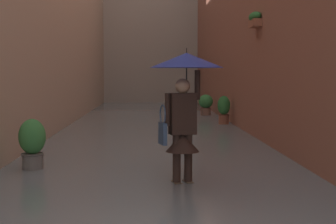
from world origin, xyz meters
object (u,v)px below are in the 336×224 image
(person_wading, at_px, (185,88))
(potted_plant_far_left, at_px, (206,104))
(potted_plant_mid_left, at_px, (224,110))
(potted_plant_far_right, at_px, (32,144))

(person_wading, distance_m, potted_plant_far_left, 12.12)
(person_wading, xyz_separation_m, potted_plant_mid_left, (-1.86, -8.55, -0.95))
(person_wading, relative_size, potted_plant_far_left, 2.33)
(person_wading, bearing_deg, potted_plant_far_right, -24.48)
(potted_plant_far_right, relative_size, potted_plant_mid_left, 0.95)
(potted_plant_far_left, bearing_deg, potted_plant_far_right, 68.90)
(potted_plant_far_right, xyz_separation_m, potted_plant_mid_left, (-4.37, -7.40, 0.03))
(person_wading, bearing_deg, potted_plant_far_left, -97.92)
(person_wading, relative_size, potted_plant_far_right, 2.21)
(potted_plant_far_right, distance_m, potted_plant_mid_left, 8.60)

